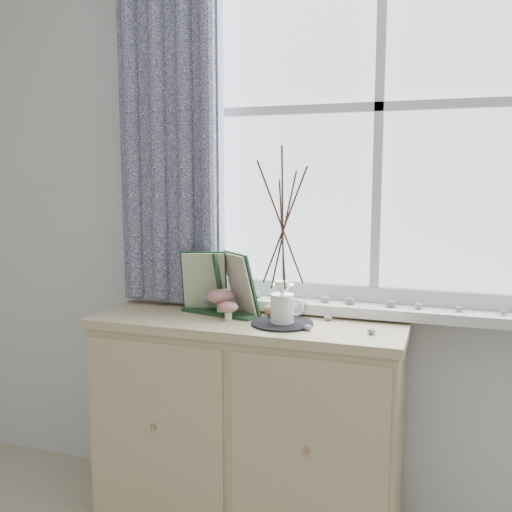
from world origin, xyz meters
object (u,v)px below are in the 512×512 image
Objects in this scene: sideboard at (248,423)px; botanical_book at (218,283)px; twig_pitcher at (283,223)px; toadstool_cluster at (222,300)px.

botanical_book reaches higher than sideboard.
twig_pitcher is (0.15, -0.04, 0.80)m from sideboard.
toadstool_cluster reaches higher than sideboard.
sideboard is 7.32× the size of toadstool_cluster.
twig_pitcher reaches higher than toadstool_cluster.
botanical_book reaches higher than toadstool_cluster.
twig_pitcher is at bearing -16.17° from sideboard.
twig_pitcher reaches higher than sideboard.
botanical_book is 0.37m from twig_pitcher.
toadstool_cluster is at bearing 18.54° from botanical_book.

